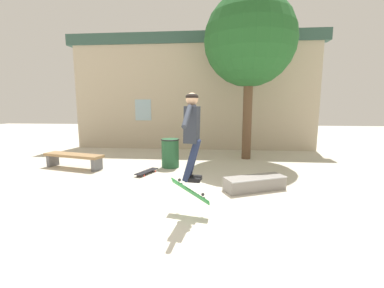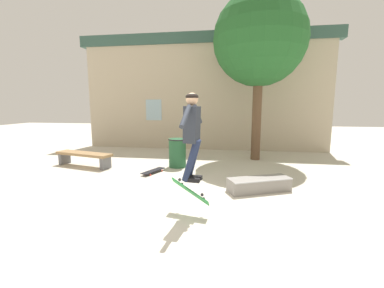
# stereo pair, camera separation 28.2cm
# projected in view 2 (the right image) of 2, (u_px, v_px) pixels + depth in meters

# --- Properties ---
(ground_plane) EXTENTS (40.00, 40.00, 0.00)m
(ground_plane) POSITION_uv_depth(u_px,v_px,m) (156.00, 217.00, 4.46)
(ground_plane) COLOR beige
(building_backdrop) EXTENTS (10.90, 0.52, 5.73)m
(building_backdrop) POSITION_uv_depth(u_px,v_px,m) (204.00, 90.00, 10.98)
(building_backdrop) COLOR #B7A88E
(building_backdrop) RESTS_ON ground_plane
(tree_right) EXTENTS (3.10, 3.10, 5.64)m
(tree_right) POSITION_uv_depth(u_px,v_px,m) (260.00, 40.00, 8.52)
(tree_right) COLOR brown
(tree_right) RESTS_ON ground_plane
(park_bench) EXTENTS (1.99, 0.90, 0.44)m
(park_bench) POSITION_uv_depth(u_px,v_px,m) (84.00, 156.00, 8.07)
(park_bench) COLOR #99754C
(park_bench) RESTS_ON ground_plane
(skate_ledge) EXTENTS (1.48, 0.99, 0.31)m
(skate_ledge) POSITION_uv_depth(u_px,v_px,m) (259.00, 184.00, 5.79)
(skate_ledge) COLOR gray
(skate_ledge) RESTS_ON ground_plane
(trash_bin) EXTENTS (0.57, 0.57, 0.89)m
(trash_bin) POSITION_uv_depth(u_px,v_px,m) (177.00, 152.00, 7.99)
(trash_bin) COLOR #235633
(trash_bin) RESTS_ON ground_plane
(skater) EXTENTS (0.34, 1.19, 1.53)m
(skater) POSITION_uv_depth(u_px,v_px,m) (192.00, 129.00, 4.41)
(skater) COLOR #282D38
(skateboard_flipping) EXTENTS (0.71, 0.45, 0.44)m
(skateboard_flipping) POSITION_uv_depth(u_px,v_px,m) (190.00, 191.00, 4.55)
(skateboard_flipping) COLOR #237F38
(skateboard_resting) EXTENTS (0.51, 0.87, 0.08)m
(skateboard_resting) POSITION_uv_depth(u_px,v_px,m) (153.00, 171.00, 7.31)
(skateboard_resting) COLOR black
(skateboard_resting) RESTS_ON ground_plane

